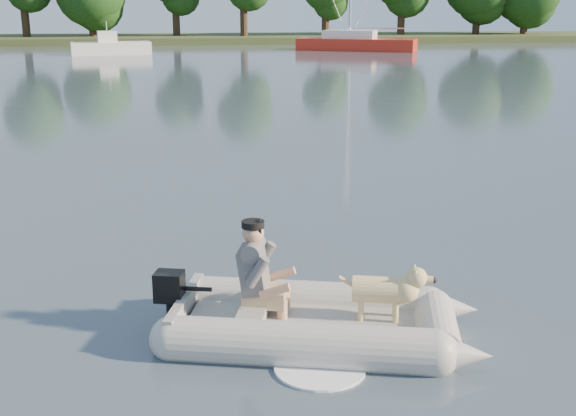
{
  "coord_description": "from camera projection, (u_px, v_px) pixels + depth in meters",
  "views": [
    {
      "loc": [
        -1.23,
        -7.52,
        3.48
      ],
      "look_at": [
        0.03,
        1.99,
        0.75
      ],
      "focal_mm": 45.0,
      "sensor_mm": 36.0,
      "label": 1
    }
  ],
  "objects": [
    {
      "name": "outboard_motor",
      "position": [
        170.0,
        303.0,
        7.92
      ],
      "size": [
        0.47,
        0.38,
        0.77
      ],
      "primitive_type": null,
      "rotation": [
        0.0,
        0.0,
        -0.25
      ],
      "color": "black",
      "rests_on": "dinghy"
    },
    {
      "name": "water",
      "position": [
        308.0,
        318.0,
        8.28
      ],
      "size": [
        160.0,
        160.0,
        0.0
      ],
      "primitive_type": "plane",
      "color": "#505F6D",
      "rests_on": "ground"
    },
    {
      "name": "sailboat",
      "position": [
        355.0,
        43.0,
        54.98
      ],
      "size": [
        9.22,
        6.15,
        12.26
      ],
      "rotation": [
        0.0,
        0.0,
        -0.43
      ],
      "color": "red",
      "rests_on": "water"
    },
    {
      "name": "dog",
      "position": [
        379.0,
        294.0,
        7.65
      ],
      "size": [
        0.97,
        0.54,
        0.61
      ],
      "primitive_type": null,
      "rotation": [
        0.0,
        0.0,
        -0.25
      ],
      "color": "tan",
      "rests_on": "dinghy"
    },
    {
      "name": "motorboat",
      "position": [
        110.0,
        39.0,
        50.36
      ],
      "size": [
        5.93,
        3.11,
        2.39
      ],
      "primitive_type": null,
      "rotation": [
        0.0,
        0.0,
        0.17
      ],
      "color": "white",
      "rests_on": "water"
    },
    {
      "name": "dinghy",
      "position": [
        319.0,
        287.0,
        7.65
      ],
      "size": [
        5.42,
        4.54,
        1.36
      ],
      "primitive_type": null,
      "rotation": [
        0.0,
        0.0,
        -0.25
      ],
      "color": "#ACACA6",
      "rests_on": "water"
    },
    {
      "name": "man",
      "position": [
        255.0,
        266.0,
        7.73
      ],
      "size": [
        0.84,
        0.77,
        1.06
      ],
      "primitive_type": null,
      "rotation": [
        0.0,
        0.0,
        -0.25
      ],
      "color": "#59585D",
      "rests_on": "dinghy"
    },
    {
      "name": "shore_bank",
      "position": [
        203.0,
        39.0,
        67.33
      ],
      "size": [
        160.0,
        12.0,
        0.7
      ],
      "primitive_type": "cube",
      "color": "#47512D",
      "rests_on": "water"
    }
  ]
}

